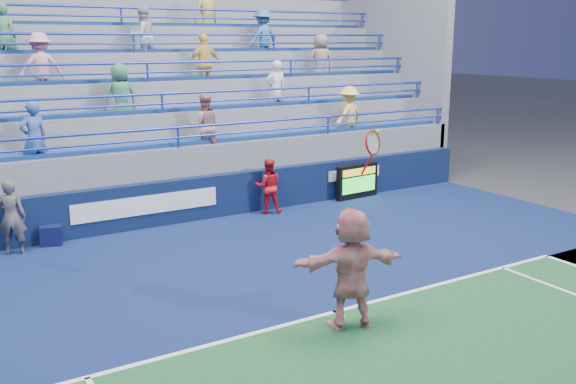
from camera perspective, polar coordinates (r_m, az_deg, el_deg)
ground at (r=10.93m, az=4.20°, el=-10.68°), size 120.00×120.00×0.00m
sponsor_wall at (r=16.19m, az=-9.24°, el=-0.73°), size 18.00×0.32×1.10m
bleacher_stand at (r=19.48m, az=-13.62°, el=4.44°), size 18.00×5.61×6.13m
serve_speed_board at (r=18.46m, az=6.16°, el=0.94°), size 1.44×0.27×0.99m
judge_chair at (r=15.22m, az=-20.30°, el=-3.47°), size 0.57×0.58×0.80m
tennis_player at (r=10.12m, az=5.66°, el=-6.73°), size 1.90×1.07×3.13m
line_judge at (r=14.72m, az=-23.39°, el=-2.05°), size 0.69×0.56×1.63m
ball_girl at (r=16.73m, az=-1.78°, el=0.51°), size 0.87×0.78×1.45m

